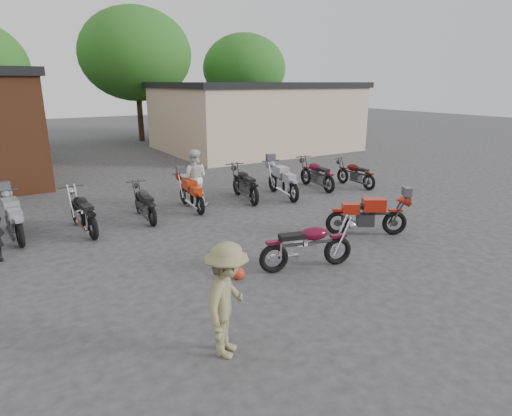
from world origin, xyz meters
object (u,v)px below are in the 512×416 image
sportbike (368,213)px  row_bike_8 (355,172)px  row_bike_1 (13,216)px  row_bike_7 (316,173)px  row_bike_3 (145,201)px  row_bike_6 (283,179)px  row_bike_5 (245,182)px  person_tan (227,300)px  helmet (238,273)px  row_bike_2 (83,210)px  vintage_motorcycle (309,243)px  person_light (194,178)px  row_bike_4 (191,192)px

sportbike → row_bike_8: sportbike is taller
row_bike_1 → row_bike_7: (9.78, 0.05, -0.00)m
row_bike_3 → row_bike_8: size_ratio=1.01×
row_bike_8 → row_bike_3: bearing=87.0°
row_bike_6 → row_bike_8: size_ratio=1.16×
row_bike_5 → row_bike_8: size_ratio=1.13×
person_tan → row_bike_8: 11.13m
sportbike → person_tan: size_ratio=1.17×
row_bike_8 → row_bike_5: bearing=81.8°
helmet → row_bike_5: 5.99m
helmet → row_bike_3: row_bike_3 is taller
row_bike_1 → row_bike_5: bearing=-93.8°
row_bike_3 → person_tan: bearing=174.0°
row_bike_2 → row_bike_7: size_ratio=1.00×
vintage_motorcycle → row_bike_6: size_ratio=0.94×
row_bike_5 → helmet: bearing=157.2°
person_light → row_bike_8: person_light is taller
vintage_motorcycle → row_bike_4: (-0.26, 5.36, -0.03)m
row_bike_1 → row_bike_3: size_ratio=1.10×
person_light → row_bike_6: size_ratio=0.85×
vintage_motorcycle → row_bike_5: (1.67, 5.40, 0.02)m
person_tan → row_bike_2: size_ratio=0.84×
person_light → row_bike_8: size_ratio=0.98×
person_light → helmet: bearing=102.6°
row_bike_7 → sportbike: bearing=160.5°
vintage_motorcycle → row_bike_3: (-1.81, 5.09, -0.04)m
person_tan → person_light: bearing=25.0°
row_bike_2 → row_bike_6: bearing=-93.4°
person_light → row_bike_3: person_light is taller
row_bike_4 → row_bike_7: row_bike_7 is taller
person_light → row_bike_2: person_light is taller
row_bike_1 → row_bike_4: row_bike_1 is taller
sportbike → row_bike_3: size_ratio=1.08×
helmet → row_bike_4: 5.19m
row_bike_8 → helmet: bearing=119.2°
row_bike_1 → row_bike_6: size_ratio=0.97×
person_light → row_bike_4: size_ratio=0.95×
helmet → sportbike: bearing=6.6°
sportbike → helmet: bearing=-141.2°
row_bike_4 → row_bike_5: (1.94, 0.04, 0.05)m
helmet → row_bike_2: row_bike_2 is taller
row_bike_1 → vintage_motorcycle: bearing=-140.9°
person_tan → row_bike_1: 7.37m
vintage_motorcycle → row_bike_1: 7.35m
person_light → vintage_motorcycle: bearing=118.2°
person_tan → row_bike_8: bearing=-7.9°
row_bike_5 → row_bike_3: bearing=104.4°
sportbike → row_bike_1: 8.89m
row_bike_2 → row_bike_3: (1.69, 0.16, -0.05)m
row_bike_5 → person_tan: bearing=156.9°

